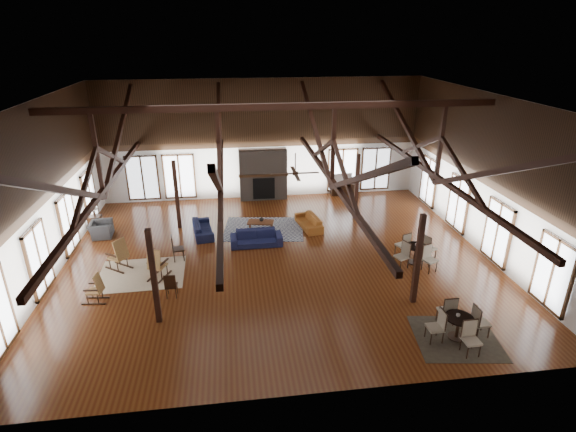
{
  "coord_description": "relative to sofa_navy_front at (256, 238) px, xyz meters",
  "views": [
    {
      "loc": [
        -1.64,
        -15.2,
        8.16
      ],
      "look_at": [
        0.52,
        1.0,
        1.33
      ],
      "focal_mm": 28.0,
      "sensor_mm": 36.0,
      "label": 1
    }
  ],
  "objects": [
    {
      "name": "floor",
      "position": [
        0.74,
        -1.28,
        -0.3
      ],
      "size": [
        16.0,
        16.0,
        0.0
      ],
      "primitive_type": "plane",
      "color": "#572D12",
      "rests_on": "ground"
    },
    {
      "name": "armchair",
      "position": [
        -6.46,
        1.7,
        0.02
      ],
      "size": [
        1.04,
        0.92,
        0.64
      ],
      "primitive_type": "imported",
      "rotation": [
        0.0,
        0.0,
        1.62
      ],
      "color": "#303133",
      "rests_on": "floor"
    },
    {
      "name": "rocking_chair_c",
      "position": [
        -5.35,
        -3.43,
        0.16
      ],
      "size": [
        0.82,
        0.5,
        1.0
      ],
      "rotation": [
        0.0,
        0.0,
        1.45
      ],
      "color": "olive",
      "rests_on": "floor"
    },
    {
      "name": "rug_dark",
      "position": [
        5.24,
        -6.74,
        -0.3
      ],
      "size": [
        2.57,
        2.39,
        0.01
      ],
      "primitive_type": "cube",
      "rotation": [
        0.0,
        0.0,
        -0.14
      ],
      "color": "black",
      "rests_on": "floor"
    },
    {
      "name": "rug_navy",
      "position": [
        0.43,
        1.54,
        -0.3
      ],
      "size": [
        3.72,
        2.99,
        0.01
      ],
      "primitive_type": "cube",
      "rotation": [
        0.0,
        0.0,
        -0.13
      ],
      "color": "#162040",
      "rests_on": "floor"
    },
    {
      "name": "post_grid",
      "position": [
        0.74,
        -1.28,
        1.22
      ],
      "size": [
        8.16,
        7.16,
        3.05
      ],
      "color": "black",
      "rests_on": "floor"
    },
    {
      "name": "ceiling_fan",
      "position": [
        1.24,
        -2.28,
        3.43
      ],
      "size": [
        1.6,
        1.6,
        0.75
      ],
      "color": "black",
      "rests_on": "roof_truss"
    },
    {
      "name": "wall_left",
      "position": [
        -7.26,
        -1.28,
        2.7
      ],
      "size": [
        0.02,
        14.0,
        6.0
      ],
      "primitive_type": "cube",
      "color": "white",
      "rests_on": "floor"
    },
    {
      "name": "coffee_table",
      "position": [
        0.29,
        1.4,
        0.07
      ],
      "size": [
        1.21,
        0.78,
        0.43
      ],
      "rotation": [
        0.0,
        0.0,
        -0.21
      ],
      "color": "brown",
      "rests_on": "floor"
    },
    {
      "name": "cafe_table_far",
      "position": [
        5.82,
        -2.3,
        0.18
      ],
      "size": [
        1.9,
        1.9,
        0.98
      ],
      "rotation": [
        0.0,
        0.0,
        0.39
      ],
      "color": "black",
      "rests_on": "floor"
    },
    {
      "name": "ceiling",
      "position": [
        0.74,
        -1.28,
        5.7
      ],
      "size": [
        16.0,
        14.0,
        0.02
      ],
      "primitive_type": "cube",
      "color": "black",
      "rests_on": "wall_back"
    },
    {
      "name": "cup_near",
      "position": [
        5.22,
        -6.68,
        0.44
      ],
      "size": [
        0.14,
        0.14,
        0.09
      ],
      "primitive_type": "imported",
      "rotation": [
        0.0,
        0.0,
        0.35
      ],
      "color": "#B2B2B2",
      "rests_on": "cafe_table_near"
    },
    {
      "name": "wall_back",
      "position": [
        0.74,
        5.72,
        2.7
      ],
      "size": [
        16.0,
        0.02,
        6.0
      ],
      "primitive_type": "cube",
      "color": "white",
      "rests_on": "floor"
    },
    {
      "name": "cup_far",
      "position": [
        5.82,
        -2.32,
        0.46
      ],
      "size": [
        0.17,
        0.17,
        0.11
      ],
      "primitive_type": "imported",
      "rotation": [
        0.0,
        0.0,
        0.27
      ],
      "color": "#B2B2B2",
      "rests_on": "cafe_table_far"
    },
    {
      "name": "rocking_chair_b",
      "position": [
        -3.64,
        -2.2,
        0.24
      ],
      "size": [
        0.8,
        1.02,
        1.17
      ],
      "rotation": [
        0.0,
        0.0,
        -0.4
      ],
      "color": "olive",
      "rests_on": "floor"
    },
    {
      "name": "television",
      "position": [
        4.91,
        5.47,
        0.59
      ],
      "size": [
        1.0,
        0.24,
        0.57
      ],
      "primitive_type": "imported",
      "rotation": [
        0.0,
        0.0,
        0.11
      ],
      "color": "#B2B2B2",
      "rests_on": "tv_console"
    },
    {
      "name": "rug_tan",
      "position": [
        -4.26,
        -1.82,
        -0.3
      ],
      "size": [
        3.05,
        2.42,
        0.01
      ],
      "primitive_type": "cube",
      "rotation": [
        0.0,
        0.0,
        0.02
      ],
      "color": "tan",
      "rests_on": "floor"
    },
    {
      "name": "side_chair_a",
      "position": [
        -3.11,
        -0.91,
        0.29
      ],
      "size": [
        0.5,
        0.5,
        1.03
      ],
      "rotation": [
        0.0,
        0.0,
        -1.4
      ],
      "color": "black",
      "rests_on": "floor"
    },
    {
      "name": "roof_truss",
      "position": [
        0.74,
        -1.28,
        3.72
      ],
      "size": [
        15.6,
        14.07,
        3.14
      ],
      "color": "black",
      "rests_on": "wall_back"
    },
    {
      "name": "side_table_lamp",
      "position": [
        -6.86,
        2.49,
        0.15
      ],
      "size": [
        0.47,
        0.47,
        1.2
      ],
      "color": "black",
      "rests_on": "floor"
    },
    {
      "name": "sofa_navy_front",
      "position": [
        0.0,
        0.0,
        0.0
      ],
      "size": [
        2.1,
        0.85,
        0.61
      ],
      "primitive_type": "imported",
      "rotation": [
        0.0,
        0.0,
        0.02
      ],
      "color": "#171A3F",
      "rests_on": "floor"
    },
    {
      "name": "sofa_orange",
      "position": [
        2.43,
        1.44,
        -0.03
      ],
      "size": [
        1.96,
        1.04,
        0.54
      ],
      "primitive_type": "imported",
      "rotation": [
        0.0,
        0.0,
        -1.39
      ],
      "color": "brown",
      "rests_on": "floor"
    },
    {
      "name": "wall_right",
      "position": [
        8.74,
        -1.28,
        2.7
      ],
      "size": [
        0.02,
        14.0,
        6.0
      ],
      "primitive_type": "cube",
      "color": "white",
      "rests_on": "floor"
    },
    {
      "name": "vase",
      "position": [
        0.33,
        1.45,
        0.22
      ],
      "size": [
        0.2,
        0.2,
        0.19
      ],
      "primitive_type": "imported",
      "rotation": [
        0.0,
        0.0,
        0.08
      ],
      "color": "#B2B2B2",
      "rests_on": "coffee_table"
    },
    {
      "name": "tv_console",
      "position": [
        4.95,
        5.47,
        -0.0
      ],
      "size": [
        1.22,
        0.46,
        0.61
      ],
      "primitive_type": "cube",
      "color": "black",
      "rests_on": "floor"
    },
    {
      "name": "sofa_navy_left",
      "position": [
        -2.2,
        1.33,
        -0.03
      ],
      "size": [
        1.98,
        1.01,
        0.55
      ],
      "primitive_type": "imported",
      "rotation": [
        0.0,
        0.0,
        1.72
      ],
      "color": "#15193A",
      "rests_on": "floor"
    },
    {
      "name": "wall_front",
      "position": [
        0.74,
        -8.28,
        2.7
      ],
      "size": [
        16.0,
        0.02,
        6.0
      ],
      "primitive_type": "cube",
      "color": "white",
      "rests_on": "floor"
    },
    {
      "name": "side_chair_b",
      "position": [
        -3.01,
        -3.53,
        0.21
      ],
      "size": [
        0.39,
        0.39,
        0.89
      ],
      "rotation": [
        0.0,
        0.0,
        -0.04
      ],
      "color": "black",
      "rests_on": "floor"
    },
    {
      "name": "rocking_chair_a",
      "position": [
        -5.06,
        -1.34,
        0.27
      ],
      "size": [
        1.05,
        0.96,
        1.21
      ],
      "rotation": [
        0.0,
        0.0,
        0.93
      ],
      "color": "olive",
      "rests_on": "floor"
    },
    {
      "name": "cafe_table_near",
      "position": [
        5.25,
        -6.72,
        0.18
      ],
      "size": [
        1.85,
        1.85,
        0.97
      ],
      "rotation": [
        0.0,
        0.0,
        0.03
      ],
      "color": "black",
      "rests_on": "floor"
    },
    {
      "name": "fireplace",
      "position": [
        0.74,
        5.39,
        0.98
      ],
      "size": [
        2.5,
        0.69,
        2.6
      ],
      "color": "brown",
      "rests_on": "floor"
    }
  ]
}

